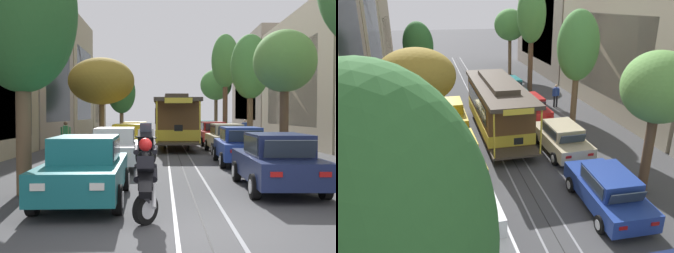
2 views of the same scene
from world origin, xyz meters
TOP-DOWN VIEW (x-y plane):
  - ground_plane at (0.00, 18.19)m, footprint 160.00×160.00m
  - trolley_track_rails at (0.00, 20.74)m, footprint 1.14×53.48m
  - building_facade_right at (10.33, 19.22)m, footprint 5.86×45.18m
  - parked_car_white_second_left at (-2.65, 8.50)m, footprint 2.14×4.42m
  - parked_car_yellow_mid_left at (-2.64, 14.03)m, footprint 2.10×4.40m
  - parked_car_yellow_fourth_left at (-2.65, 20.09)m, footprint 2.02×4.37m
  - parked_car_blue_second_right at (2.47, 9.59)m, footprint 2.09×4.40m
  - parked_car_beige_mid_right at (2.69, 14.73)m, footprint 2.07×4.39m
  - parked_car_red_fourth_right at (2.61, 20.32)m, footprint 2.14×4.42m
  - parked_car_teal_fifth_right at (2.62, 25.91)m, footprint 2.12×4.41m
  - street_tree_kerb_left_near at (-4.43, 3.34)m, footprint 2.84×2.88m
  - street_tree_kerb_left_second at (-4.37, 16.38)m, footprint 3.85×3.75m
  - street_tree_kerb_left_mid at (-4.50, 29.10)m, footprint 2.51×2.75m
  - street_tree_kerb_right_second at (4.56, 10.38)m, footprint 2.72×2.94m
  - street_tree_kerb_right_mid at (4.65, 17.73)m, footprint 2.43×2.19m
  - street_tree_kerb_right_fourth at (4.36, 25.90)m, footprint 2.28×2.17m
  - street_tree_kerb_right_far at (4.76, 34.69)m, footprint 3.26×3.10m
  - cable_car_trolley at (0.00, 18.27)m, footprint 2.61×9.14m
  - pedestrian_on_left_pavement at (-6.11, 14.83)m, footprint 0.55×0.36m
  - pedestrian_on_right_pavement at (5.27, 22.23)m, footprint 0.55×0.39m

SIDE VIEW (x-z plane):
  - ground_plane at x=0.00m, z-range 0.00..0.00m
  - trolley_track_rails at x=0.00m, z-range 0.00..0.01m
  - parked_car_white_second_left at x=-2.65m, z-range 0.01..1.59m
  - parked_car_yellow_mid_left at x=-2.64m, z-range 0.01..1.59m
  - parked_car_yellow_fourth_left at x=-2.65m, z-range 0.01..1.59m
  - parked_car_blue_second_right at x=2.47m, z-range 0.01..1.59m
  - parked_car_beige_mid_right at x=2.69m, z-range 0.01..1.59m
  - parked_car_red_fourth_right at x=2.61m, z-range 0.01..1.59m
  - parked_car_teal_fifth_right at x=2.62m, z-range 0.01..1.59m
  - pedestrian_on_left_pavement at x=-6.11m, z-range 0.11..1.82m
  - pedestrian_on_right_pavement at x=5.27m, z-range 0.11..1.83m
  - cable_car_trolley at x=0.00m, z-range 0.02..3.30m
  - street_tree_kerb_left_mid at x=-4.50m, z-range 1.05..6.99m
  - street_tree_kerb_left_second at x=-4.37m, z-range 1.32..6.72m
  - street_tree_kerb_right_second at x=4.56m, z-range 1.48..7.28m
  - building_facade_right at x=10.33m, z-range -0.38..9.81m
  - street_tree_kerb_left_near at x=-4.43m, z-range 1.29..8.24m
  - street_tree_kerb_right_mid at x=4.65m, z-range 1.46..8.52m
  - street_tree_kerb_right_far at x=4.76m, z-range 1.74..8.49m
  - street_tree_kerb_right_fourth at x=4.36m, z-range 2.00..10.69m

